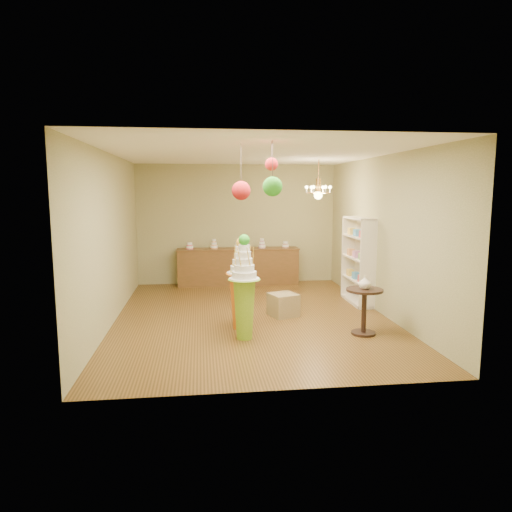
{
  "coord_description": "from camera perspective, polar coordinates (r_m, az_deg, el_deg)",
  "views": [
    {
      "loc": [
        -0.93,
        -8.29,
        2.34
      ],
      "look_at": [
        0.09,
        0.0,
        1.15
      ],
      "focal_mm": 32.0,
      "sensor_mm": 36.0,
      "label": 1
    }
  ],
  "objects": [
    {
      "name": "vase",
      "position": [
        7.61,
        13.46,
        -3.23
      ],
      "size": [
        0.26,
        0.26,
        0.21
      ],
      "primitive_type": "imported",
      "rotation": [
        0.0,
        0.0,
        -0.31
      ],
      "color": "silver",
      "rests_on": "round_table"
    },
    {
      "name": "pom_green_mid",
      "position": [
        6.11,
        2.08,
        8.68
      ],
      "size": [
        0.26,
        0.26,
        0.73
      ],
      "color": "#433630",
      "rests_on": "ceiling"
    },
    {
      "name": "floor",
      "position": [
        8.66,
        -0.57,
        -7.53
      ],
      "size": [
        6.5,
        6.5,
        0.0
      ],
      "primitive_type": "plane",
      "color": "brown",
      "rests_on": "ground"
    },
    {
      "name": "pedestal_green",
      "position": [
        7.22,
        -1.47,
        -4.99
      ],
      "size": [
        0.54,
        0.54,
        1.67
      ],
      "rotation": [
        0.0,
        0.0,
        -0.15
      ],
      "color": "#86BA29",
      "rests_on": "floor"
    },
    {
      "name": "pom_red_left",
      "position": [
        6.5,
        -1.87,
        8.18
      ],
      "size": [
        0.27,
        0.27,
        0.79
      ],
      "color": "#433630",
      "rests_on": "ceiling"
    },
    {
      "name": "chandelier",
      "position": [
        9.89,
        7.78,
        7.84
      ],
      "size": [
        0.66,
        0.66,
        0.85
      ],
      "rotation": [
        0.0,
        0.0,
        -0.15
      ],
      "color": "#E6A551",
      "rests_on": "ceiling"
    },
    {
      "name": "round_table",
      "position": [
        7.69,
        13.37,
        -5.98
      ],
      "size": [
        0.6,
        0.6,
        0.76
      ],
      "rotation": [
        0.0,
        0.0,
        -0.01
      ],
      "color": "black",
      "rests_on": "floor"
    },
    {
      "name": "burlap_riser",
      "position": [
        8.65,
        3.42,
        -6.11
      ],
      "size": [
        0.6,
        0.6,
        0.43
      ],
      "primitive_type": "cube",
      "rotation": [
        0.0,
        0.0,
        0.35
      ],
      "color": "olive",
      "rests_on": "floor"
    },
    {
      "name": "wall_right",
      "position": [
        9.01,
        15.43,
        2.49
      ],
      "size": [
        0.04,
        6.5,
        3.0
      ],
      "primitive_type": "cube",
      "color": "tan",
      "rests_on": "ground"
    },
    {
      "name": "wall_front",
      "position": [
        5.19,
        3.43,
        -1.17
      ],
      "size": [
        5.0,
        0.04,
        3.0
      ],
      "primitive_type": "cube",
      "color": "tan",
      "rests_on": "ground"
    },
    {
      "name": "ceiling",
      "position": [
        8.37,
        -0.6,
        12.66
      ],
      "size": [
        6.5,
        6.5,
        0.0
      ],
      "primitive_type": "plane",
      "rotation": [
        3.14,
        0.0,
        0.0
      ],
      "color": "white",
      "rests_on": "ground"
    },
    {
      "name": "pedestal_orange",
      "position": [
        7.79,
        -1.87,
        -4.59
      ],
      "size": [
        0.6,
        0.6,
        1.57
      ],
      "rotation": [
        0.0,
        0.0,
        0.29
      ],
      "color": "orange",
      "rests_on": "floor"
    },
    {
      "name": "shelving_unit",
      "position": [
        9.77,
        12.64,
        -0.53
      ],
      "size": [
        0.33,
        1.2,
        1.8
      ],
      "color": "silver",
      "rests_on": "floor"
    },
    {
      "name": "pom_red_right",
      "position": [
        6.23,
        1.96,
        11.4
      ],
      "size": [
        0.17,
        0.17,
        0.39
      ],
      "color": "#433630",
      "rests_on": "ceiling"
    },
    {
      "name": "wall_back",
      "position": [
        11.61,
        -2.38,
        3.97
      ],
      "size": [
        5.0,
        0.04,
        3.0
      ],
      "primitive_type": "cube",
      "color": "tan",
      "rests_on": "ground"
    },
    {
      "name": "wall_left",
      "position": [
        8.48,
        -17.63,
        2.07
      ],
      "size": [
        0.04,
        6.5,
        3.0
      ],
      "primitive_type": "cube",
      "color": "tan",
      "rests_on": "ground"
    },
    {
      "name": "sideboard",
      "position": [
        11.45,
        -2.24,
        -1.23
      ],
      "size": [
        3.04,
        0.54,
        1.16
      ],
      "color": "brown",
      "rests_on": "floor"
    }
  ]
}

